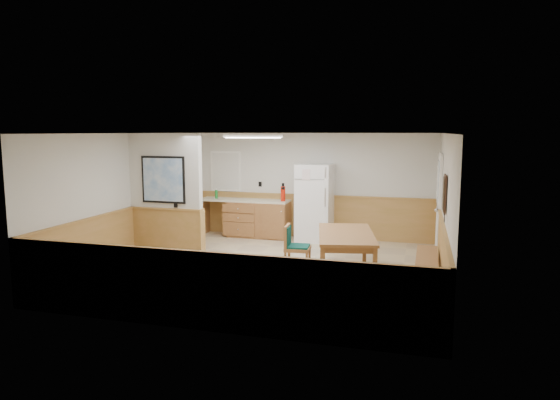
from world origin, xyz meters
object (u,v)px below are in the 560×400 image
(dining_chair, at_px, (293,244))
(fire_extinguisher, at_px, (283,193))
(soap_bottle, at_px, (216,194))
(dining_table, at_px, (346,238))
(refrigerator, at_px, (315,203))
(dining_bench, at_px, (427,262))

(dining_chair, relative_size, fire_extinguisher, 1.98)
(dining_chair, xyz_separation_m, fire_extinguisher, (-0.91, 2.63, 0.59))
(fire_extinguisher, bearing_deg, soap_bottle, -160.47)
(dining_table, height_order, fire_extinguisher, fire_extinguisher)
(fire_extinguisher, height_order, soap_bottle, fire_extinguisher)
(fire_extinguisher, distance_m, soap_bottle, 1.70)
(refrigerator, height_order, dining_bench, refrigerator)
(refrigerator, bearing_deg, soap_bottle, -178.57)
(fire_extinguisher, relative_size, soap_bottle, 2.02)
(refrigerator, distance_m, soap_bottle, 2.47)
(dining_bench, relative_size, fire_extinguisher, 3.80)
(dining_bench, height_order, soap_bottle, soap_bottle)
(dining_table, bearing_deg, dining_bench, -14.39)
(dining_table, bearing_deg, soap_bottle, 132.55)
(dining_table, xyz_separation_m, soap_bottle, (-3.58, 2.60, 0.35))
(fire_extinguisher, bearing_deg, refrigerator, 19.12)
(dining_bench, bearing_deg, dining_chair, -179.81)
(dining_bench, bearing_deg, fire_extinguisher, 141.71)
(dining_chair, bearing_deg, dining_bench, -5.53)
(refrigerator, distance_m, dining_bench, 3.69)
(dining_chair, height_order, soap_bottle, soap_bottle)
(dining_bench, xyz_separation_m, soap_bottle, (-4.96, 2.67, 0.66))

